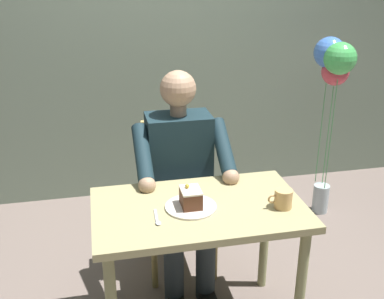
# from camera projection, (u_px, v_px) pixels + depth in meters

# --- Properties ---
(cafe_rear_panel) EXTENTS (6.40, 0.12, 3.00)m
(cafe_rear_panel) POSITION_uv_depth(u_px,v_px,m) (149.00, 3.00, 3.41)
(cafe_rear_panel) COLOR gray
(cafe_rear_panel) RESTS_ON ground
(dining_table) EXTENTS (1.00, 0.60, 0.72)m
(dining_table) POSITION_uv_depth(u_px,v_px,m) (199.00, 225.00, 2.24)
(dining_table) COLOR tan
(dining_table) RESTS_ON ground
(chair) EXTENTS (0.42, 0.42, 0.91)m
(chair) POSITION_uv_depth(u_px,v_px,m) (176.00, 188.00, 2.83)
(chair) COLOR tan
(chair) RESTS_ON ground
(seated_person) EXTENTS (0.53, 0.58, 1.25)m
(seated_person) POSITION_uv_depth(u_px,v_px,m) (182.00, 178.00, 2.62)
(seated_person) COLOR #182D35
(seated_person) RESTS_ON ground
(dessert_plate) EXTENTS (0.24, 0.24, 0.01)m
(dessert_plate) POSITION_uv_depth(u_px,v_px,m) (191.00, 207.00, 2.18)
(dessert_plate) COLOR silver
(dessert_plate) RESTS_ON dining_table
(cake_slice) EXTENTS (0.09, 0.12, 0.11)m
(cake_slice) POSITION_uv_depth(u_px,v_px,m) (191.00, 197.00, 2.16)
(cake_slice) COLOR #5A311D
(cake_slice) RESTS_ON dessert_plate
(coffee_cup) EXTENTS (0.12, 0.08, 0.09)m
(coffee_cup) POSITION_uv_depth(u_px,v_px,m) (283.00, 198.00, 2.17)
(coffee_cup) COLOR #E0AB69
(coffee_cup) RESTS_ON dining_table
(dessert_spoon) EXTENTS (0.03, 0.14, 0.01)m
(dessert_spoon) POSITION_uv_depth(u_px,v_px,m) (157.00, 220.00, 2.08)
(dessert_spoon) COLOR silver
(dessert_spoon) RESTS_ON dining_table
(balloon_display) EXTENTS (0.24, 0.34, 1.31)m
(balloon_display) POSITION_uv_depth(u_px,v_px,m) (333.00, 76.00, 3.20)
(balloon_display) COLOR #B2C1C6
(balloon_display) RESTS_ON ground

